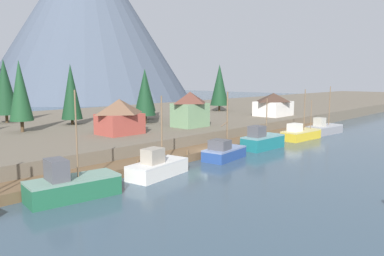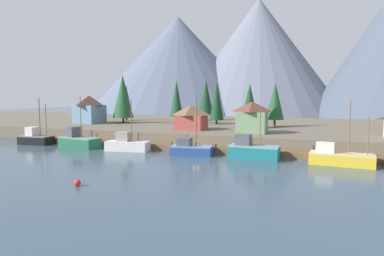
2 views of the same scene
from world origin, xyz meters
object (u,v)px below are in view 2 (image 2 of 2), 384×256
house_blue (89,109)px  conifer_far_left (126,100)px  fishing_boat_teal (253,150)px  conifer_centre (123,96)px  fishing_boat_yellow (339,158)px  channel_buoy (77,183)px  fishing_boat_blue (191,149)px  fishing_boat_black (36,138)px  fishing_boat_white (127,145)px  house_green (252,117)px  fishing_boat_green (79,141)px  house_red (191,117)px  conifer_mid_left (206,98)px  conifer_back_right (250,103)px  conifer_near_right (217,101)px  conifer_back_left (275,101)px  conifer_mid_right (176,99)px

house_blue → conifer_far_left: conifer_far_left is taller
fishing_boat_teal → conifer_centre: bearing=149.5°
fishing_boat_yellow → channel_buoy: fishing_boat_yellow is taller
fishing_boat_blue → conifer_centre: (-28.46, 24.54, 8.42)m
fishing_boat_black → conifer_centre: (4.40, 24.42, 8.30)m
fishing_boat_white → house_green: fishing_boat_white is taller
conifer_centre → fishing_boat_green: bearing=-75.5°
house_red → conifer_centre: (-22.74, 9.56, 4.29)m
house_green → conifer_far_left: 44.91m
fishing_boat_green → house_green: 32.56m
house_red → channel_buoy: house_red is taller
conifer_mid_left → conifer_back_right: conifer_mid_left is taller
conifer_back_right → fishing_boat_green: bearing=-140.7°
fishing_boat_blue → channel_buoy: bearing=-109.0°
conifer_mid_left → conifer_centre: 24.26m
fishing_boat_green → conifer_near_right: bearing=68.6°
conifer_back_left → fishing_boat_black: bearing=-147.1°
house_blue → conifer_back_right: size_ratio=0.74×
fishing_boat_white → fishing_boat_green: bearing=171.4°
fishing_boat_black → fishing_boat_green: size_ratio=0.94×
fishing_boat_green → conifer_mid_left: 44.10m
conifer_near_right → conifer_centre: bearing=-166.3°
house_red → conifer_back_left: (15.50, 12.72, 3.20)m
conifer_near_right → conifer_mid_right: size_ratio=0.98×
conifer_mid_right → conifer_far_left: (-18.15, 5.25, -0.49)m
fishing_boat_white → conifer_near_right: bearing=68.1°
fishing_boat_green → conifer_back_right: 35.80m
fishing_boat_black → fishing_boat_blue: size_ratio=1.02×
channel_buoy → conifer_mid_left: bearing=96.5°
fishing_boat_white → channel_buoy: fishing_boat_white is taller
fishing_boat_black → fishing_boat_green: bearing=-7.0°
fishing_boat_green → house_green: size_ratio=1.63×
house_red → conifer_mid_right: size_ratio=0.56×
conifer_near_right → fishing_boat_blue: bearing=-81.0°
fishing_boat_green → fishing_boat_teal: 31.98m
fishing_boat_white → conifer_centre: bearing=115.1°
fishing_boat_teal → channel_buoy: bearing=-121.5°
house_green → conifer_back_right: bearing=104.0°
conifer_back_right → conifer_far_left: bearing=164.1°
conifer_near_right → conifer_mid_right: (-9.87, -2.63, 0.49)m
fishing_boat_green → house_red: size_ratio=1.58×
conifer_mid_right → fishing_boat_yellow: bearing=-37.0°
fishing_boat_yellow → house_blue: (-58.20, 20.84, 5.15)m
conifer_near_right → conifer_back_left: (14.58, -2.63, 0.02)m
house_blue → channel_buoy: bearing=-53.0°
conifer_centre → house_red: bearing=-22.8°
fishing_boat_blue → house_red: (-5.73, 14.97, 4.13)m
fishing_boat_yellow → conifer_centre: size_ratio=0.70×
fishing_boat_black → conifer_near_right: size_ratio=0.85×
fishing_boat_white → conifer_back_right: bearing=43.8°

